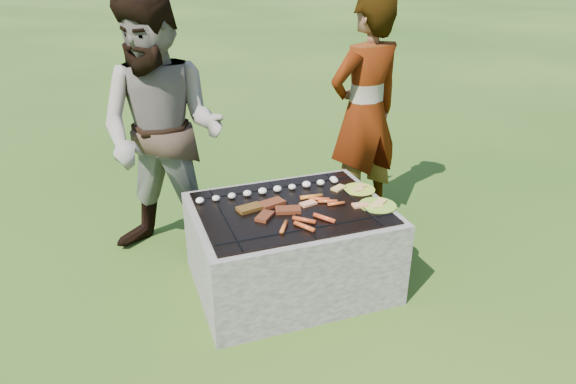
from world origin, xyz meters
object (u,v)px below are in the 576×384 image
object	(u,v)px
fire_pit	(290,249)
plate_near	(378,206)
plate_far	(359,190)
bystander	(163,134)
cook	(365,113)

from	to	relation	value
fire_pit	plate_near	distance (m)	0.67
fire_pit	plate_near	bearing A→B (deg)	-17.44
plate_far	plate_near	distance (m)	0.28
fire_pit	bystander	bearing A→B (deg)	134.67
fire_pit	bystander	xyz separation A→B (m)	(-0.71, 0.72, 0.70)
plate_near	cook	size ratio (longest dim) A/B	0.17
fire_pit	bystander	distance (m)	1.23
fire_pit	plate_far	bearing A→B (deg)	9.99
fire_pit	bystander	size ratio (longest dim) A/B	0.66
cook	bystander	distance (m)	1.65
cook	fire_pit	bearing A→B (deg)	27.05
plate_near	bystander	world-z (taller)	bystander
fire_pit	plate_far	world-z (taller)	plate_far
plate_far	cook	bearing A→B (deg)	60.99
plate_far	bystander	bearing A→B (deg)	153.96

